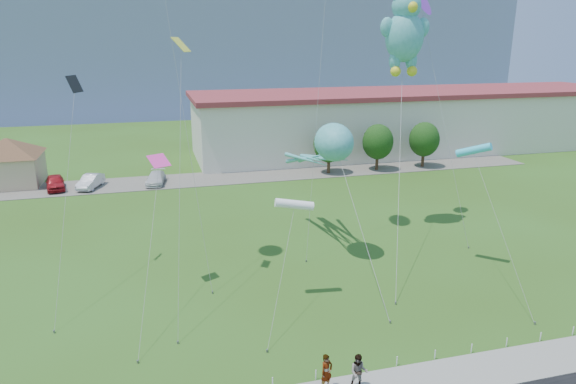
{
  "coord_description": "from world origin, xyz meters",
  "views": [
    {
      "loc": [
        -9.33,
        -20.08,
        14.68
      ],
      "look_at": [
        -1.8,
        8.0,
        6.09
      ],
      "focal_mm": 32.0,
      "sensor_mm": 36.0,
      "label": 1
    }
  ],
  "objects_px": {
    "parked_car_red": "(55,182)",
    "parked_car_white": "(156,178)",
    "warehouse": "(414,120)",
    "teddy_bear_kite": "(405,30)",
    "pedestrian_right": "(359,372)",
    "parked_car_silver": "(91,181)",
    "pedestrian_left": "(327,372)",
    "octopus_kite": "(327,150)",
    "pavilion": "(8,157)"
  },
  "relations": [
    {
      "from": "parked_car_red",
      "to": "parked_car_white",
      "type": "distance_m",
      "value": 9.98
    },
    {
      "from": "warehouse",
      "to": "teddy_bear_kite",
      "type": "bearing_deg",
      "value": -120.8
    },
    {
      "from": "pedestrian_right",
      "to": "parked_car_silver",
      "type": "relative_size",
      "value": 0.39
    },
    {
      "from": "parked_car_silver",
      "to": "pedestrian_right",
      "type": "bearing_deg",
      "value": -50.37
    },
    {
      "from": "warehouse",
      "to": "parked_car_silver",
      "type": "bearing_deg",
      "value": -167.21
    },
    {
      "from": "pedestrian_right",
      "to": "parked_car_red",
      "type": "relative_size",
      "value": 0.39
    },
    {
      "from": "pedestrian_left",
      "to": "pedestrian_right",
      "type": "xyz_separation_m",
      "value": [
        1.35,
        -0.35,
        -0.01
      ]
    },
    {
      "from": "pedestrian_right",
      "to": "parked_car_white",
      "type": "bearing_deg",
      "value": 124.48
    },
    {
      "from": "teddy_bear_kite",
      "to": "octopus_kite",
      "type": "bearing_deg",
      "value": -155.82
    },
    {
      "from": "pavilion",
      "to": "teddy_bear_kite",
      "type": "height_order",
      "value": "teddy_bear_kite"
    },
    {
      "from": "warehouse",
      "to": "parked_car_white",
      "type": "distance_m",
      "value": 36.75
    },
    {
      "from": "parked_car_red",
      "to": "octopus_kite",
      "type": "bearing_deg",
      "value": -56.16
    },
    {
      "from": "parked_car_white",
      "to": "teddy_bear_kite",
      "type": "bearing_deg",
      "value": -35.87
    },
    {
      "from": "pedestrian_left",
      "to": "octopus_kite",
      "type": "xyz_separation_m",
      "value": [
        5.07,
        14.88,
        6.53
      ]
    },
    {
      "from": "pavilion",
      "to": "warehouse",
      "type": "relative_size",
      "value": 0.15
    },
    {
      "from": "pavilion",
      "to": "pedestrian_left",
      "type": "bearing_deg",
      "value": -62.13
    },
    {
      "from": "pedestrian_right",
      "to": "parked_car_white",
      "type": "height_order",
      "value": "pedestrian_right"
    },
    {
      "from": "parked_car_red",
      "to": "parked_car_white",
      "type": "bearing_deg",
      "value": -13.49
    },
    {
      "from": "pavilion",
      "to": "parked_car_red",
      "type": "relative_size",
      "value": 2.15
    },
    {
      "from": "pavilion",
      "to": "parked_car_silver",
      "type": "relative_size",
      "value": 2.21
    },
    {
      "from": "warehouse",
      "to": "parked_car_white",
      "type": "xyz_separation_m",
      "value": [
        -35.28,
        -9.69,
        -3.44
      ]
    },
    {
      "from": "parked_car_white",
      "to": "parked_car_red",
      "type": "bearing_deg",
      "value": -174.08
    },
    {
      "from": "pedestrian_left",
      "to": "pavilion",
      "type": "bearing_deg",
      "value": 95.31
    },
    {
      "from": "octopus_kite",
      "to": "teddy_bear_kite",
      "type": "relative_size",
      "value": 0.87
    },
    {
      "from": "warehouse",
      "to": "parked_car_red",
      "type": "bearing_deg",
      "value": -168.55
    },
    {
      "from": "teddy_bear_kite",
      "to": "parked_car_white",
      "type": "bearing_deg",
      "value": 135.17
    },
    {
      "from": "octopus_kite",
      "to": "pavilion",
      "type": "bearing_deg",
      "value": 136.16
    },
    {
      "from": "warehouse",
      "to": "octopus_kite",
      "type": "xyz_separation_m",
      "value": [
        -23.72,
        -31.24,
        3.34
      ]
    },
    {
      "from": "pedestrian_right",
      "to": "octopus_kite",
      "type": "bearing_deg",
      "value": 98.71
    },
    {
      "from": "pavilion",
      "to": "teddy_bear_kite",
      "type": "relative_size",
      "value": 0.5
    },
    {
      "from": "parked_car_red",
      "to": "teddy_bear_kite",
      "type": "bearing_deg",
      "value": -44.07
    },
    {
      "from": "pavilion",
      "to": "teddy_bear_kite",
      "type": "xyz_separation_m",
      "value": [
        33.24,
        -22.11,
        12.4
      ]
    },
    {
      "from": "warehouse",
      "to": "pedestrian_right",
      "type": "relative_size",
      "value": 37.05
    },
    {
      "from": "warehouse",
      "to": "pedestrian_right",
      "type": "height_order",
      "value": "warehouse"
    },
    {
      "from": "pedestrian_right",
      "to": "teddy_bear_kite",
      "type": "bearing_deg",
      "value": 82.24
    },
    {
      "from": "parked_car_white",
      "to": "warehouse",
      "type": "bearing_deg",
      "value": 24.33
    },
    {
      "from": "pavilion",
      "to": "octopus_kite",
      "type": "relative_size",
      "value": 0.58
    },
    {
      "from": "warehouse",
      "to": "parked_car_red",
      "type": "distance_m",
      "value": 46.28
    },
    {
      "from": "octopus_kite",
      "to": "warehouse",
      "type": "bearing_deg",
      "value": 52.79
    },
    {
      "from": "pavilion",
      "to": "warehouse",
      "type": "height_order",
      "value": "warehouse"
    },
    {
      "from": "parked_car_silver",
      "to": "parked_car_white",
      "type": "bearing_deg",
      "value": 16.64
    },
    {
      "from": "parked_car_white",
      "to": "octopus_kite",
      "type": "xyz_separation_m",
      "value": [
        11.56,
        -21.54,
        6.78
      ]
    },
    {
      "from": "pavilion",
      "to": "parked_car_white",
      "type": "bearing_deg",
      "value": -14.09
    },
    {
      "from": "pedestrian_right",
      "to": "parked_car_silver",
      "type": "distance_m",
      "value": 39.67
    },
    {
      "from": "parked_car_silver",
      "to": "teddy_bear_kite",
      "type": "xyz_separation_m",
      "value": [
        25.06,
        -18.61,
        14.68
      ]
    },
    {
      "from": "warehouse",
      "to": "pedestrian_left",
      "type": "xyz_separation_m",
      "value": [
        -28.79,
        -46.11,
        -3.2
      ]
    },
    {
      "from": "pedestrian_right",
      "to": "parked_car_white",
      "type": "xyz_separation_m",
      "value": [
        -7.84,
        36.77,
        -0.24
      ]
    },
    {
      "from": "pedestrian_left",
      "to": "parked_car_red",
      "type": "relative_size",
      "value": 0.39
    },
    {
      "from": "warehouse",
      "to": "parked_car_red",
      "type": "relative_size",
      "value": 14.27
    },
    {
      "from": "octopus_kite",
      "to": "teddy_bear_kite",
      "type": "xyz_separation_m",
      "value": [
        6.96,
        3.13,
        7.96
      ]
    }
  ]
}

